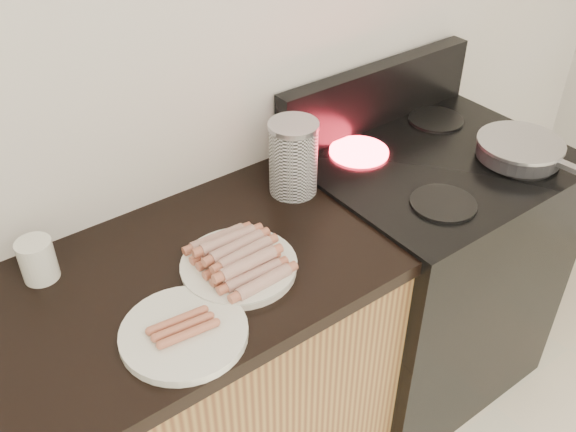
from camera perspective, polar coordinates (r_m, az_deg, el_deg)
wall_back at (r=1.61m, az=-13.47°, el=12.92°), size 4.00×0.04×2.60m
stove at (r=2.25m, az=11.68°, el=-4.92°), size 0.76×0.65×0.91m
stove_panel at (r=2.10m, az=7.86°, el=10.61°), size 0.76×0.06×0.20m
burner_near_left at (r=1.78m, az=13.63°, el=1.09°), size 0.18×0.18×0.01m
burner_near_right at (r=2.02m, az=20.07°, el=4.41°), size 0.18×0.18×0.01m
burner_far_left at (r=1.97m, az=6.32°, el=5.72°), size 0.18×0.18×0.01m
burner_far_right at (r=2.19m, az=13.01°, el=8.34°), size 0.18×0.18×0.01m
frying_pan at (r=2.03m, az=20.01°, el=5.62°), size 0.26×0.45×0.05m
main_plate at (r=1.54m, az=-4.38°, el=-4.60°), size 0.35×0.35×0.02m
side_plate at (r=1.40m, az=-9.24°, el=-10.24°), size 0.35×0.35×0.02m
hotdog_pile at (r=1.52m, az=-4.44°, el=-3.63°), size 0.14×0.23×0.06m
plain_sausages at (r=1.39m, az=-9.31°, el=-9.69°), size 0.13×0.08×0.02m
canister at (r=1.75m, az=0.47°, el=5.20°), size 0.14×0.14×0.21m
mug at (r=1.60m, az=-21.37°, el=-3.66°), size 0.08×0.08×0.10m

